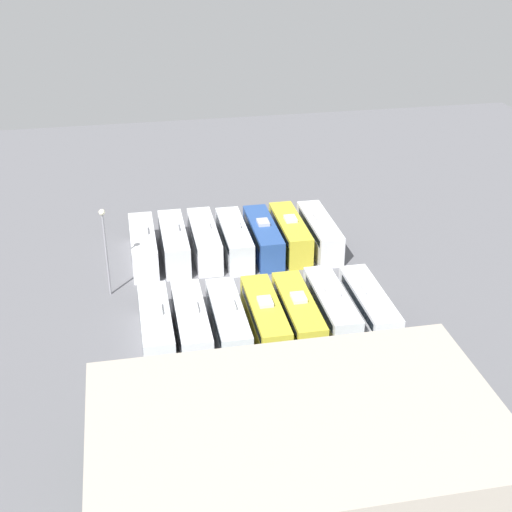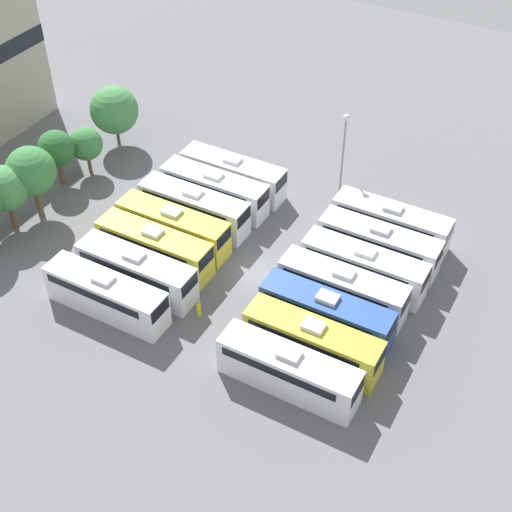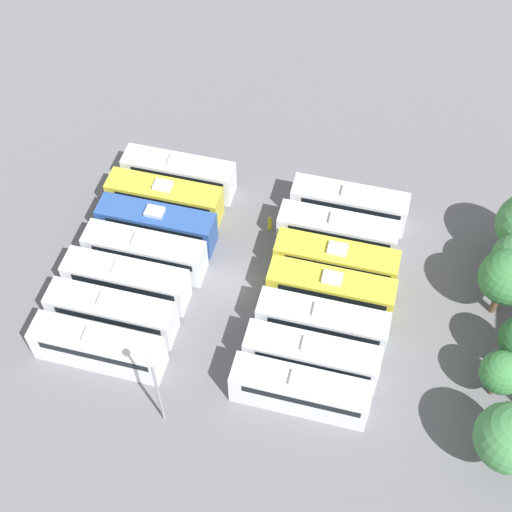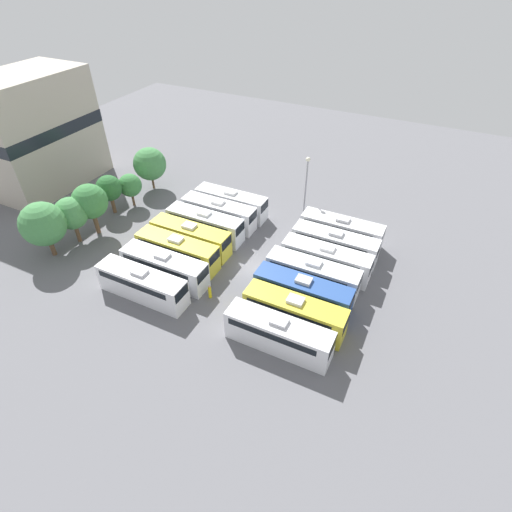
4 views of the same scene
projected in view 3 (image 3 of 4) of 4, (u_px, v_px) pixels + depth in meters
ground_plane at (233, 283)px, 60.52m from camera, size 116.30×116.30×0.00m
bus_0 at (179, 174)px, 65.69m from camera, size 2.59×10.33×3.66m
bus_1 at (165, 198)px, 63.87m from camera, size 2.59×10.33×3.66m
bus_2 at (157, 224)px, 62.04m from camera, size 2.59×10.33×3.66m
bus_3 at (145, 252)px, 60.21m from camera, size 2.59×10.33×3.66m
bus_4 at (127, 280)px, 58.45m from camera, size 2.59×10.33×3.66m
bus_5 at (112, 312)px, 56.56m from camera, size 2.59×10.33×3.66m
bus_6 at (98, 347)px, 54.66m from camera, size 2.59×10.33×3.66m
bus_7 at (349, 204)px, 63.42m from camera, size 2.59×10.33×3.66m
bus_8 at (338, 232)px, 61.53m from camera, size 2.59×10.33×3.66m
bus_9 at (336, 261)px, 59.63m from camera, size 2.59×10.33×3.66m
bus_10 at (331, 290)px, 57.87m from camera, size 2.59×10.33×3.66m
bus_11 at (322, 323)px, 55.99m from camera, size 2.59×10.33×3.66m
bus_12 at (312, 356)px, 54.18m from camera, size 2.59×10.33×3.66m
bus_13 at (300, 390)px, 52.46m from camera, size 2.59×10.33×3.66m
worker_person at (270, 223)px, 63.46m from camera, size 0.36×0.36×1.70m
light_pole at (156, 382)px, 48.32m from camera, size 0.60×0.60×8.96m
tree_2 at (507, 277)px, 55.04m from camera, size 4.46×4.46×7.01m
tree_4 at (502, 373)px, 51.74m from camera, size 3.28×3.28×4.91m
tree_5 at (510, 438)px, 47.82m from camera, size 4.91×4.91×6.58m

